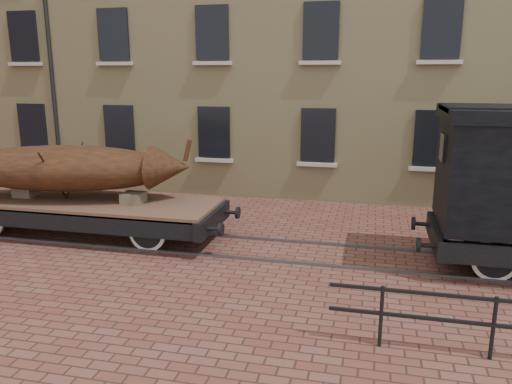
# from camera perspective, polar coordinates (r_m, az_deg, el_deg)

# --- Properties ---
(ground) EXTENTS (90.00, 90.00, 0.00)m
(ground) POSITION_cam_1_polar(r_m,az_deg,el_deg) (12.13, -0.57, -6.52)
(ground) COLOR brown
(rail_track) EXTENTS (30.00, 1.52, 0.06)m
(rail_track) POSITION_cam_1_polar(r_m,az_deg,el_deg) (12.12, -0.57, -6.39)
(rail_track) COLOR #59595E
(rail_track) RESTS_ON ground
(flatcar_wagon) EXTENTS (8.17, 2.22, 1.23)m
(flatcar_wagon) POSITION_cam_1_polar(r_m,az_deg,el_deg) (13.68, -19.52, -1.61)
(flatcar_wagon) COLOR brown
(flatcar_wagon) RESTS_ON ground
(iron_boat) EXTENTS (6.59, 2.86, 1.58)m
(iron_boat) POSITION_cam_1_polar(r_m,az_deg,el_deg) (13.66, -21.10, 2.60)
(iron_boat) COLOR #4C2B14
(iron_boat) RESTS_ON flatcar_wagon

